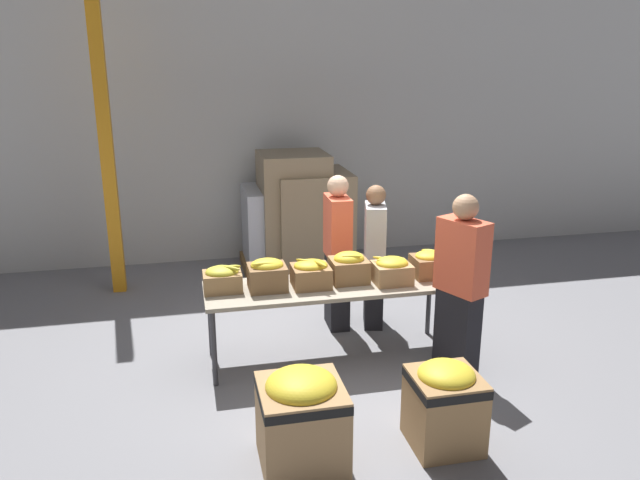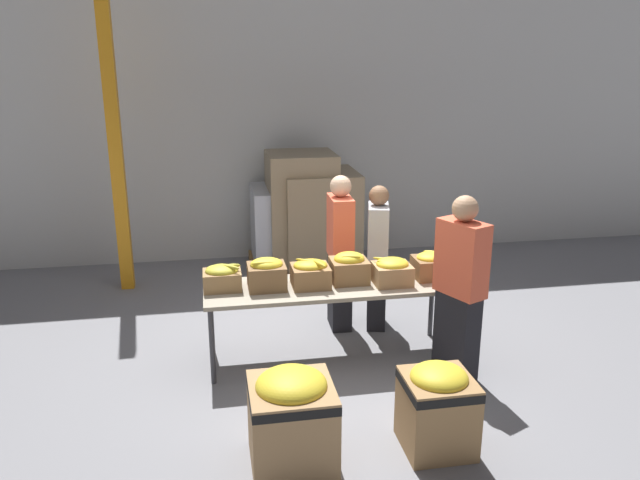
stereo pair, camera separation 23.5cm
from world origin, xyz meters
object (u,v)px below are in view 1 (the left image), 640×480
at_px(banana_box_4, 392,270).
at_px(volunteer_0, 337,253).
at_px(banana_box_2, 311,273).
at_px(sorting_table, 331,290).
at_px(pallet_stack_0, 294,214).
at_px(donation_bin_1, 445,402).
at_px(volunteer_1, 460,288).
at_px(pallet_stack_1, 312,222).
at_px(support_pillar, 105,136).
at_px(banana_box_0, 222,278).
at_px(pallet_stack_2, 279,230).
at_px(banana_box_3, 349,267).
at_px(volunteer_2, 374,257).
at_px(donation_bin_0, 302,416).
at_px(banana_box_1, 267,274).
at_px(banana_box_5, 431,263).

xyz_separation_m(banana_box_4, volunteer_0, (-0.35, 0.81, -0.06)).
bearing_deg(banana_box_2, sorting_table, 0.76).
xyz_separation_m(sorting_table, pallet_stack_0, (0.12, 2.72, 0.10)).
bearing_deg(donation_bin_1, volunteer_1, 61.19).
bearing_deg(pallet_stack_1, support_pillar, -173.82).
bearing_deg(sorting_table, banana_box_0, 176.23).
relative_size(sorting_table, banana_box_2, 6.75).
height_order(volunteer_1, pallet_stack_2, volunteer_1).
xyz_separation_m(banana_box_3, volunteer_2, (0.46, 0.62, -0.13)).
height_order(banana_box_4, donation_bin_0, banana_box_4).
bearing_deg(banana_box_1, banana_box_0, 172.47).
xyz_separation_m(banana_box_0, banana_box_3, (1.24, -0.01, 0.03)).
bearing_deg(pallet_stack_1, donation_bin_0, -102.83).
relative_size(banana_box_4, donation_bin_1, 0.52).
height_order(banana_box_1, donation_bin_1, banana_box_1).
relative_size(donation_bin_0, support_pillar, 0.19).
xyz_separation_m(sorting_table, volunteer_2, (0.65, 0.67, 0.07)).
bearing_deg(banana_box_5, donation_bin_0, -135.11).
xyz_separation_m(sorting_table, donation_bin_0, (-0.61, -1.62, -0.32)).
relative_size(support_pillar, pallet_stack_1, 2.85).
distance_m(banana_box_2, volunteer_0, 0.86).
xyz_separation_m(donation_bin_1, support_pillar, (-2.75, 4.04, 1.63)).
bearing_deg(pallet_stack_1, volunteer_0, -93.68).
bearing_deg(volunteer_0, banana_box_4, 25.17).
xyz_separation_m(banana_box_1, pallet_stack_0, (0.74, 2.71, -0.11)).
distance_m(banana_box_2, banana_box_5, 1.24).
relative_size(volunteer_1, volunteer_2, 1.09).
xyz_separation_m(banana_box_0, pallet_stack_0, (1.16, 2.65, -0.09)).
distance_m(support_pillar, pallet_stack_1, 2.94).
height_order(donation_bin_0, donation_bin_1, donation_bin_0).
bearing_deg(pallet_stack_0, pallet_stack_2, 152.99).
height_order(volunteer_1, volunteer_2, volunteer_1).
bearing_deg(donation_bin_1, pallet_stack_0, 95.23).
xyz_separation_m(banana_box_5, donation_bin_0, (-1.65, -1.64, -0.52)).
relative_size(banana_box_5, donation_bin_0, 0.47).
bearing_deg(volunteer_0, banana_box_1, -48.57).
bearing_deg(volunteer_0, volunteer_2, 83.55).
height_order(banana_box_2, banana_box_3, banana_box_3).
bearing_deg(support_pillar, donation_bin_0, -68.03).
bearing_deg(volunteer_1, banana_box_1, 47.01).
xyz_separation_m(volunteer_2, pallet_stack_2, (-0.72, 2.14, -0.22)).
height_order(volunteer_0, volunteer_2, volunteer_0).
bearing_deg(support_pillar, volunteer_2, -31.08).
relative_size(volunteer_0, donation_bin_0, 2.26).
height_order(sorting_table, volunteer_2, volunteer_2).
xyz_separation_m(banana_box_2, support_pillar, (-2.04, 2.42, 1.08)).
relative_size(volunteer_0, volunteer_1, 0.98).
distance_m(banana_box_4, volunteer_1, 0.70).
distance_m(volunteer_0, volunteer_2, 0.41).
height_order(donation_bin_1, pallet_stack_0, pallet_stack_0).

